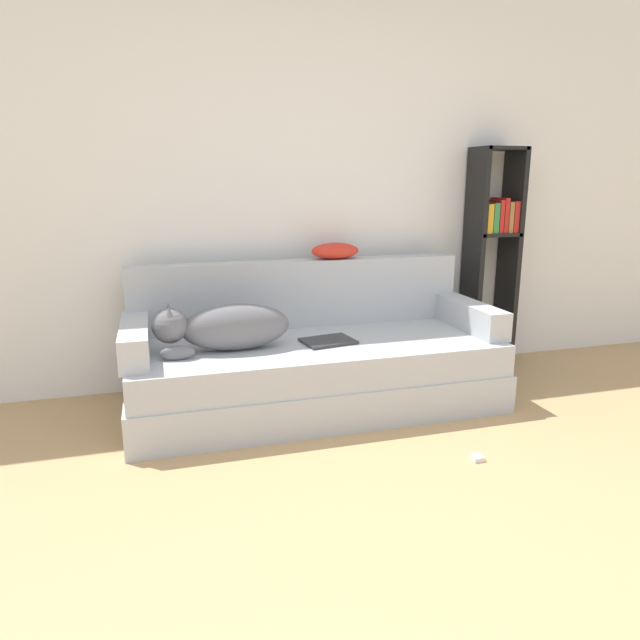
{
  "coord_description": "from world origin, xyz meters",
  "views": [
    {
      "loc": [
        -1.0,
        -1.24,
        1.37
      ],
      "look_at": [
        -0.1,
        1.85,
        0.57
      ],
      "focal_mm": 32.0,
      "sensor_mm": 36.0,
      "label": 1
    }
  ],
  "objects_px": {
    "dog": "(223,327)",
    "laptop": "(328,341)",
    "throw_pillow": "(335,251)",
    "power_adapter": "(477,458)",
    "couch": "(316,374)",
    "bookshelf": "(493,244)"
  },
  "relations": [
    {
      "from": "couch",
      "to": "throw_pillow",
      "type": "height_order",
      "value": "throw_pillow"
    },
    {
      "from": "laptop",
      "to": "bookshelf",
      "type": "bearing_deg",
      "value": 10.4
    },
    {
      "from": "couch",
      "to": "throw_pillow",
      "type": "bearing_deg",
      "value": 57.97
    },
    {
      "from": "throw_pillow",
      "to": "power_adapter",
      "type": "relative_size",
      "value": 5.44
    },
    {
      "from": "couch",
      "to": "laptop",
      "type": "xyz_separation_m",
      "value": [
        0.06,
        -0.07,
        0.22
      ]
    },
    {
      "from": "power_adapter",
      "to": "dog",
      "type": "bearing_deg",
      "value": 143.05
    },
    {
      "from": "couch",
      "to": "throw_pillow",
      "type": "xyz_separation_m",
      "value": [
        0.25,
        0.4,
        0.7
      ]
    },
    {
      "from": "dog",
      "to": "laptop",
      "type": "distance_m",
      "value": 0.63
    },
    {
      "from": "throw_pillow",
      "to": "power_adapter",
      "type": "xyz_separation_m",
      "value": [
        0.34,
        -1.31,
        -0.9
      ]
    },
    {
      "from": "dog",
      "to": "bookshelf",
      "type": "distance_m",
      "value": 2.1
    },
    {
      "from": "dog",
      "to": "throw_pillow",
      "type": "relative_size",
      "value": 2.4
    },
    {
      "from": "couch",
      "to": "throw_pillow",
      "type": "relative_size",
      "value": 6.94
    },
    {
      "from": "bookshelf",
      "to": "dog",
      "type": "bearing_deg",
      "value": -166.37
    },
    {
      "from": "laptop",
      "to": "power_adapter",
      "type": "relative_size",
      "value": 5.61
    },
    {
      "from": "couch",
      "to": "bookshelf",
      "type": "bearing_deg",
      "value": 16.5
    },
    {
      "from": "laptop",
      "to": "throw_pillow",
      "type": "height_order",
      "value": "throw_pillow"
    },
    {
      "from": "throw_pillow",
      "to": "dog",
      "type": "bearing_deg",
      "value": -150.65
    },
    {
      "from": "bookshelf",
      "to": "power_adapter",
      "type": "distance_m",
      "value": 1.84
    },
    {
      "from": "laptop",
      "to": "power_adapter",
      "type": "distance_m",
      "value": 1.08
    },
    {
      "from": "laptop",
      "to": "dog",
      "type": "bearing_deg",
      "value": 170.02
    },
    {
      "from": "laptop",
      "to": "bookshelf",
      "type": "xyz_separation_m",
      "value": [
        1.4,
        0.5,
        0.48
      ]
    },
    {
      "from": "couch",
      "to": "laptop",
      "type": "relative_size",
      "value": 6.73
    }
  ]
}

